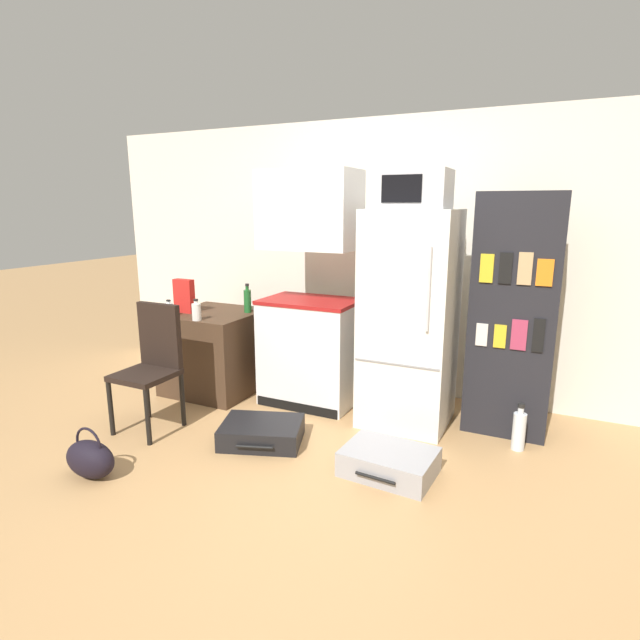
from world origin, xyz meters
TOP-DOWN VIEW (x-y plane):
  - ground_plane at (0.00, 0.00)m, footprint 24.00×24.00m
  - wall_back at (0.20, 2.00)m, footprint 6.40×0.10m
  - side_table at (-1.37, 1.22)m, footprint 0.77×0.77m
  - kitchen_hutch at (-0.45, 1.33)m, footprint 0.79×0.55m
  - refrigerator at (0.42, 1.29)m, footprint 0.65×0.64m
  - microwave at (0.42, 1.29)m, footprint 0.49×0.37m
  - bookshelf at (1.14, 1.44)m, footprint 0.59×0.33m
  - bottle_milk_white at (-1.29, 0.88)m, footprint 0.08×0.08m
  - bottle_green_tall at (-1.08, 1.34)m, footprint 0.07×0.07m
  - bottle_clear_short at (-1.60, 0.90)m, footprint 0.07×0.07m
  - bowl at (-1.14, 1.49)m, footprint 0.14×0.14m
  - cereal_box at (-1.59, 1.09)m, footprint 0.19×0.07m
  - chair at (-1.30, 0.37)m, footprint 0.40×0.41m
  - suitcase_large_flat at (0.55, 0.45)m, footprint 0.59×0.46m
  - suitcase_small_flat at (-0.42, 0.48)m, footprint 0.67×0.58m
  - handbag at (-1.14, -0.39)m, footprint 0.36×0.20m
  - water_bottle_front at (1.26, 1.16)m, footprint 0.09×0.09m

SIDE VIEW (x-z plane):
  - ground_plane at x=0.00m, z-range 0.00..0.00m
  - suitcase_small_flat at x=-0.42m, z-range 0.00..0.15m
  - suitcase_large_flat at x=0.55m, z-range 0.00..0.16m
  - handbag at x=-1.14m, z-range -0.04..0.29m
  - water_bottle_front at x=1.26m, z-range -0.03..0.31m
  - side_table at x=-1.37m, z-range 0.00..0.74m
  - chair at x=-1.30m, z-range 0.08..1.03m
  - bowl at x=-1.14m, z-range 0.74..0.77m
  - bottle_clear_short at x=-1.60m, z-range 0.72..0.87m
  - bottle_milk_white at x=-1.29m, z-range 0.72..0.90m
  - refrigerator at x=0.42m, z-range 0.00..1.65m
  - bottle_green_tall at x=-1.08m, z-range 0.72..0.98m
  - bookshelf at x=1.14m, z-range 0.00..1.77m
  - cereal_box at x=-1.59m, z-range 0.74..1.04m
  - kitchen_hutch at x=-0.45m, z-range -0.08..1.87m
  - wall_back at x=0.20m, z-range 0.00..2.42m
  - microwave at x=0.42m, z-range 1.65..1.93m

